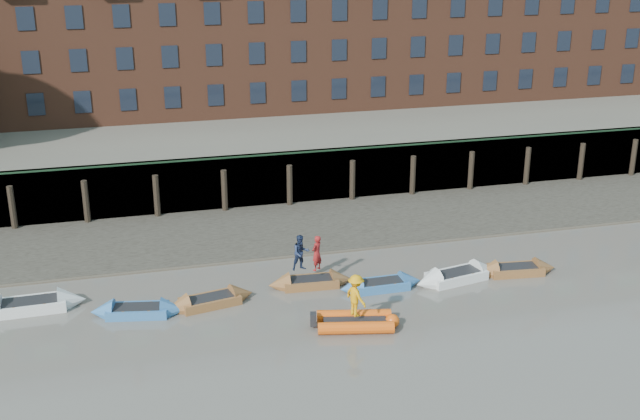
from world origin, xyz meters
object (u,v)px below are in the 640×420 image
object	(u,v)px
rowboat_2	(210,301)
rowboat_4	(381,285)
person_rower_a	(317,253)
rib_tender	(358,322)
rowboat_1	(138,311)
person_rib_crew	(356,295)
rowboat_0	(30,305)
rowboat_5	(456,276)
rowboat_3	(310,282)
rowboat_6	(516,270)
person_rower_b	(301,253)

from	to	relation	value
rowboat_2	rowboat_4	bearing A→B (deg)	-14.12
rowboat_4	person_rower_a	xyz separation A→B (m)	(-2.86, 1.19, 1.46)
rib_tender	rowboat_1	bearing A→B (deg)	171.11
person_rower_a	rowboat_2	bearing A→B (deg)	-32.29
rowboat_1	person_rower_a	world-z (taller)	person_rower_a
rowboat_2	person_rib_crew	xyz separation A→B (m)	(5.81, -3.67, 1.30)
rowboat_0	rowboat_5	size ratio (longest dim) A/B	1.03
person_rib_crew	rowboat_5	bearing A→B (deg)	-81.97
rowboat_1	rib_tender	world-z (taller)	rowboat_1
rowboat_3	person_rower_a	xyz separation A→B (m)	(0.33, 0.06, 1.46)
rowboat_0	rib_tender	size ratio (longest dim) A/B	1.33
rowboat_1	rib_tender	bearing A→B (deg)	-10.34
rowboat_2	rib_tender	bearing A→B (deg)	-43.82
rowboat_3	rowboat_5	size ratio (longest dim) A/B	0.88
rib_tender	person_rower_a	size ratio (longest dim) A/B	2.09
rib_tender	person_rib_crew	distance (m)	1.25
rowboat_6	rowboat_2	bearing A→B (deg)	-175.21
person_rower_a	person_rib_crew	bearing A→B (deg)	55.29
rowboat_4	rib_tender	distance (m)	4.02
rowboat_5	rib_tender	distance (m)	6.91
rowboat_1	rowboat_2	bearing A→B (deg)	13.48
rowboat_4	person_rib_crew	xyz separation A→B (m)	(-2.30, -3.35, 1.31)
rowboat_0	rowboat_4	distance (m)	16.11
rowboat_4	rowboat_3	bearing A→B (deg)	159.88
rib_tender	person_rower_a	world-z (taller)	person_rower_a
person_rower_a	person_rib_crew	xyz separation A→B (m)	(0.56, -4.54, -0.16)
rowboat_6	rib_tender	bearing A→B (deg)	-153.91
rowboat_5	rib_tender	bearing A→B (deg)	-162.57
person_rower_a	person_rib_crew	size ratio (longest dim) A/B	0.93
rowboat_4	rowboat_5	bearing A→B (deg)	-0.92
rowboat_3	rowboat_6	world-z (taller)	rowboat_6
person_rib_crew	person_rower_a	bearing A→B (deg)	-13.29
rowboat_6	person_rower_a	world-z (taller)	person_rower_a
person_rower_a	rowboat_0	bearing A→B (deg)	-44.66
rowboat_2	person_rower_b	distance (m)	4.88
rowboat_2	person_rower_b	size ratio (longest dim) A/B	2.45
rowboat_3	rowboat_6	distance (m)	10.29
rowboat_1	rib_tender	size ratio (longest dim) A/B	1.18
rowboat_0	rowboat_6	distance (m)	23.12
rowboat_5	person_rower_a	size ratio (longest dim) A/B	2.69
person_rower_b	person_rower_a	bearing A→B (deg)	-24.83
rib_tender	person_rower_b	bearing A→B (deg)	118.62
rowboat_3	rowboat_4	bearing A→B (deg)	-15.95
rowboat_3	rowboat_5	bearing A→B (deg)	-5.69
rowboat_5	person_rower_a	xyz separation A→B (m)	(-6.72, 1.22, 1.44)
rowboat_5	rowboat_2	bearing A→B (deg)	166.72
rowboat_0	rowboat_2	xyz separation A→B (m)	(7.89, -1.55, -0.03)
rowboat_4	person_rib_crew	bearing A→B (deg)	-124.95
rowboat_6	person_rib_crew	xyz separation A→B (m)	(-9.34, -3.31, 1.30)
rowboat_1	person_rib_crew	xyz separation A→B (m)	(9.05, -3.52, 1.30)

